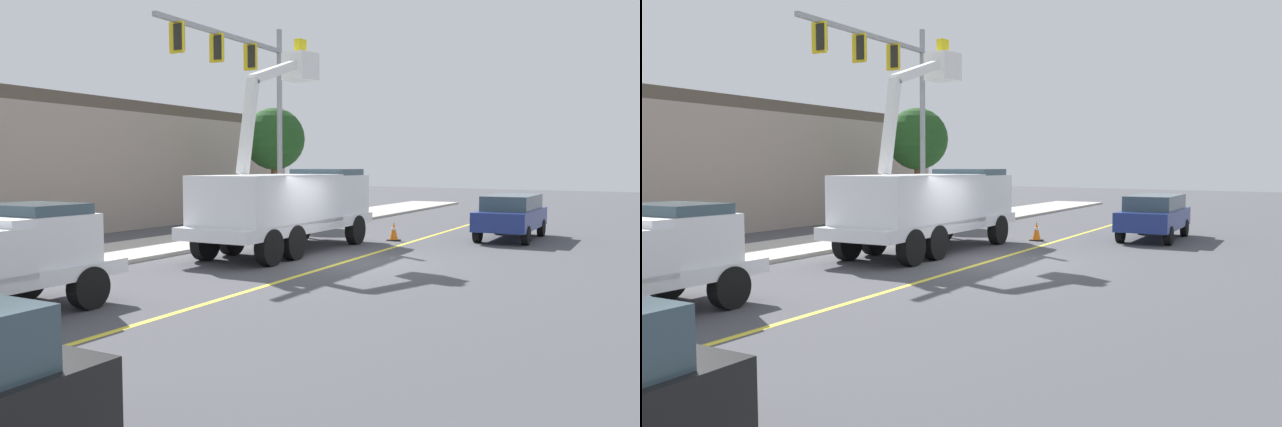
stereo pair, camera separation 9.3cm
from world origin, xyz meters
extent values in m
plane|color=#47474C|center=(0.00, 0.00, 0.00)|extent=(120.00, 120.00, 0.00)
cube|color=#B2ADA3|center=(-1.27, 6.95, 0.06)|extent=(59.67, 14.36, 0.12)
cube|color=yellow|center=(0.00, 0.00, 0.00)|extent=(49.21, 9.17, 0.01)
cube|color=white|center=(0.55, 2.81, 0.90)|extent=(8.52, 3.94, 0.36)
cube|color=white|center=(3.13, 3.28, 1.67)|extent=(3.00, 2.78, 1.60)
cube|color=#384C56|center=(3.33, 3.32, 2.37)|extent=(2.15, 2.39, 0.64)
cube|color=white|center=(-0.42, 2.63, 1.62)|extent=(5.61, 3.41, 1.80)
cube|color=white|center=(-1.58, 2.42, 3.96)|extent=(0.91, 0.43, 2.84)
cube|color=white|center=(0.08, 2.72, 5.80)|extent=(2.86, 0.79, 1.15)
cube|color=white|center=(1.45, 2.97, 6.09)|extent=(0.90, 0.90, 0.90)
cube|color=yellow|center=(1.45, 2.97, 6.69)|extent=(0.36, 0.24, 0.60)
cylinder|color=black|center=(3.17, 4.43, 0.52)|extent=(1.08, 0.52, 1.04)
cylinder|color=black|center=(3.58, 2.22, 0.52)|extent=(1.08, 0.52, 1.04)
cylinder|color=black|center=(-1.10, 3.65, 0.52)|extent=(1.08, 0.52, 1.04)
cylinder|color=black|center=(-0.70, 1.44, 0.52)|extent=(1.08, 0.52, 1.04)
cylinder|color=black|center=(-2.40, 3.41, 0.52)|extent=(1.08, 0.52, 1.04)
cylinder|color=black|center=(-1.99, 1.20, 0.52)|extent=(1.08, 0.52, 1.04)
cube|color=white|center=(-8.89, 1.08, 1.30)|extent=(2.33, 2.26, 1.10)
cube|color=#384C56|center=(-8.69, 1.12, 1.78)|extent=(1.64, 1.98, 0.56)
cylinder|color=black|center=(-8.45, 2.12, 0.42)|extent=(0.88, 0.45, 0.84)
cylinder|color=black|center=(-8.11, 0.26, 0.42)|extent=(0.88, 0.45, 0.84)
cube|color=navy|center=(8.58, -1.51, 0.79)|extent=(5.06, 2.73, 0.70)
cube|color=#384C56|center=(8.73, -1.48, 1.39)|extent=(3.70, 2.27, 0.60)
cylinder|color=black|center=(7.13, -2.65, 0.34)|extent=(0.71, 0.36, 0.68)
cylinder|color=black|center=(6.82, -0.96, 0.34)|extent=(0.71, 0.36, 0.68)
cylinder|color=black|center=(10.34, -2.06, 0.34)|extent=(0.71, 0.36, 0.68)
cylinder|color=black|center=(10.03, -0.38, 0.34)|extent=(0.71, 0.36, 0.68)
cube|color=black|center=(5.37, 1.73, 0.02)|extent=(0.40, 0.40, 0.04)
cone|color=orange|center=(5.37, 1.73, 0.38)|extent=(0.32, 0.32, 0.68)
cylinder|color=white|center=(5.37, 1.73, 0.45)|extent=(0.20, 0.20, 0.08)
cylinder|color=gray|center=(4.89, 7.06, 4.21)|extent=(0.22, 0.22, 8.42)
cube|color=gray|center=(1.27, 6.40, 7.54)|extent=(7.27, 1.49, 0.16)
cube|color=gold|center=(2.82, 6.68, 6.99)|extent=(0.22, 0.57, 1.00)
cube|color=black|center=(2.84, 6.58, 6.99)|extent=(0.25, 0.35, 0.84)
cube|color=gold|center=(0.75, 6.30, 6.99)|extent=(0.22, 0.57, 1.00)
cube|color=black|center=(0.77, 6.20, 6.99)|extent=(0.25, 0.35, 0.84)
cube|color=gold|center=(-1.32, 5.92, 6.99)|extent=(0.22, 0.57, 1.00)
cube|color=black|center=(-1.30, 5.82, 6.99)|extent=(0.25, 0.35, 0.84)
cube|color=gray|center=(2.59, 16.62, 2.58)|extent=(23.09, 11.11, 5.17)
cube|color=#4C4238|center=(2.59, 16.62, 5.42)|extent=(23.09, 11.11, 0.50)
cylinder|color=brown|center=(7.69, 9.97, 1.53)|extent=(0.32, 0.32, 3.07)
sphere|color=#1E471C|center=(7.69, 9.97, 4.11)|extent=(2.97, 2.97, 2.97)
camera|label=1|loc=(-14.81, -10.89, 2.78)|focal=35.58mm
camera|label=2|loc=(-14.75, -10.97, 2.78)|focal=35.58mm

